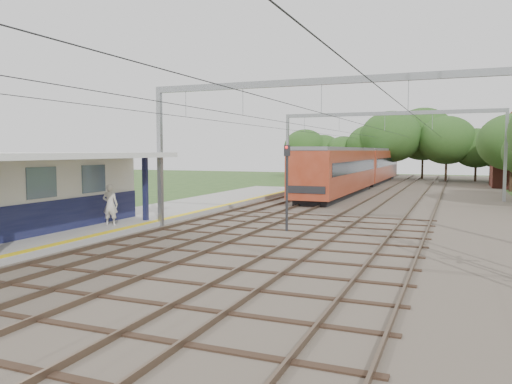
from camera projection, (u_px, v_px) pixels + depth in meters
The scene contains 9 objects.
ballast_bed at pixel (385, 204), 35.53m from camera, with size 18.00×90.00×0.10m, color #473D33.
platform at pixel (108, 224), 25.05m from camera, with size 5.00×52.00×0.35m, color gray.
yellow_stripe at pixel (145, 223), 24.19m from camera, with size 0.45×52.00×0.01m, color yellow.
rail_tracks at pixel (350, 201), 36.46m from camera, with size 11.80×88.00×0.15m.
catenary_system at pixel (366, 124), 30.95m from camera, with size 17.22×88.00×7.00m.
tree_band at pixel (415, 142), 60.24m from camera, with size 31.72×30.88×8.82m.
person at pixel (110, 205), 23.45m from camera, with size 0.72×0.47×1.98m, color beige.
train at pixel (360, 167), 50.66m from camera, with size 3.09×38.51×4.05m.
signal_post at pixel (287, 179), 23.29m from camera, with size 0.31×0.28×4.14m.
Camera 1 is at (8.75, -6.21, 3.87)m, focal length 35.00 mm.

